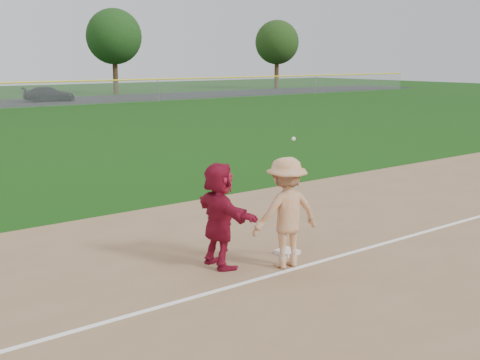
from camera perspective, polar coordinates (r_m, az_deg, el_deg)
ground at (r=12.33m, az=4.27°, el=-7.04°), size 160.00×160.00×0.00m
foul_line at (r=11.77m, az=6.88°, el=-7.88°), size 60.00×0.10×0.01m
first_base at (r=12.28m, az=4.51°, el=-6.82°), size 0.41×0.41×0.09m
base_runner at (r=11.29m, az=-1.97°, el=-3.33°), size 0.74×1.91×2.01m
car_right at (r=58.07m, az=-17.69°, el=7.78°), size 4.89×2.79×1.33m
first_base_play at (r=11.32m, az=4.39°, el=-3.10°), size 1.47×1.01×2.42m
tree_3 at (r=68.38m, az=-11.87°, el=13.16°), size 6.00×6.00×9.19m
tree_4 at (r=79.22m, az=3.52°, el=12.89°), size 5.60×5.60×8.67m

